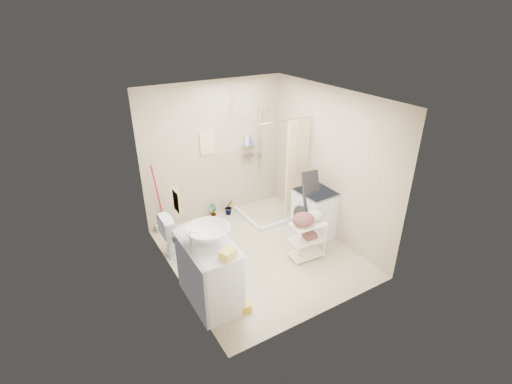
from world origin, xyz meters
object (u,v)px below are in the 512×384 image
laundry_rack (307,237)px  vanity (209,272)px  toilet (184,232)px  washing_machine (315,213)px

laundry_rack → vanity: bearing=-171.9°
vanity → toilet: 1.28m
vanity → laundry_rack: (1.77, 0.11, -0.09)m
vanity → washing_machine: 2.37m
washing_machine → laundry_rack: size_ratio=1.16×
vanity → washing_machine: vanity is taller
toilet → washing_machine: size_ratio=0.85×
vanity → laundry_rack: vanity is taller
washing_machine → vanity: bearing=-169.8°
washing_machine → laundry_rack: bearing=-142.9°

